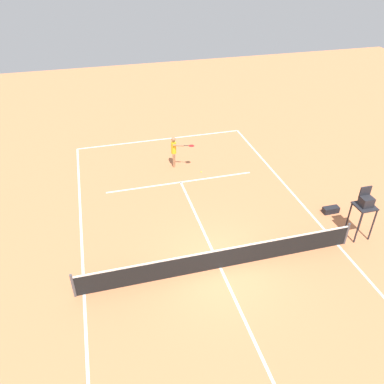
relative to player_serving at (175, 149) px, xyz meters
The scene contains 7 objects.
ground_plane 8.39m from the player_serving, 89.39° to the left, with size 60.00×60.00×0.00m, color #D37A4C.
court_lines 8.39m from the player_serving, 89.39° to the left, with size 10.55×24.02×0.01m.
tennis_net 8.34m from the player_serving, 89.39° to the left, with size 11.15×0.10×1.07m.
player_serving is the anchor object (origin of this frame).
tennis_ball 1.93m from the player_serving, 140.35° to the left, with size 0.07×0.07×0.07m, color #CCE033.
umpire_chair 10.15m from the player_serving, 128.00° to the left, with size 0.80×0.80×2.41m.
equipment_bag 8.74m from the player_serving, 134.46° to the left, with size 0.76×0.32×0.30m, color black.
Camera 1 is at (3.94, 10.35, 10.85)m, focal length 36.15 mm.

